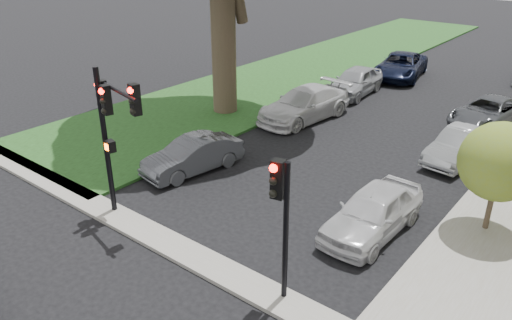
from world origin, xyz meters
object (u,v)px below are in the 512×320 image
Objects in this scene: car_parked_5 at (193,155)px; car_parked_7 at (355,81)px; small_tree_a at (500,162)px; car_parked_1 at (460,146)px; traffic_signal_main at (111,118)px; car_parked_2 at (489,112)px; car_parked_0 at (373,212)px; car_parked_8 at (401,66)px; car_parked_6 at (304,104)px; traffic_signal_secondary at (282,206)px.

car_parked_5 is 12.89m from car_parked_7.
small_tree_a is 5.59m from car_parked_1.
small_tree_a is at bearing 34.03° from traffic_signal_main.
car_parked_5 is at bearing -111.01° from car_parked_2.
car_parked_8 is (-6.87, 17.67, 0.03)m from car_parked_0.
car_parked_5 is at bearing -175.69° from car_parked_0.
small_tree_a reaches higher than car_parked_2.
car_parked_5 is (-0.56, 3.84, -2.73)m from traffic_signal_main.
small_tree_a is 18.19m from car_parked_8.
traffic_signal_main reaches higher than car_parked_6.
car_parked_0 is 14.54m from car_parked_7.
car_parked_8 is at bearing 80.37° from car_parked_7.
small_tree_a is 0.77× the size of car_parked_7.
small_tree_a is 11.64m from traffic_signal_main.
car_parked_2 is 8.79m from car_parked_6.
car_parked_6 is at bearing -136.94° from car_parked_2.
car_parked_7 reaches higher than car_parked_1.
car_parked_5 is at bearing -165.39° from small_tree_a.
car_parked_1 is at bearing 57.34° from traffic_signal_main.
car_parked_7 reaches higher than car_parked_8.
car_parked_6 is at bearing 99.05° from car_parked_5.
car_parked_0 is 7.43m from car_parked_5.
traffic_signal_secondary is at bearing -71.75° from car_parked_7.
car_parked_8 is (0.55, 18.01, 0.09)m from car_parked_5.
car_parked_5 is 18.02m from car_parked_8.
traffic_signal_main reaches higher than car_parked_0.
car_parked_7 is at bearing 91.70° from traffic_signal_main.
traffic_signal_secondary is 4.67m from car_parked_0.
small_tree_a is 0.66× the size of car_parked_6.
car_parked_6 is 10.39m from car_parked_8.
car_parked_6 is (-0.47, 11.47, -2.61)m from traffic_signal_main.
car_parked_8 is (-6.43, 21.89, -1.93)m from traffic_signal_secondary.
traffic_signal_secondary is (6.42, -0.04, -0.71)m from traffic_signal_main.
car_parked_8 is at bearing 106.36° from traffic_signal_secondary.
traffic_signal_secondary is 0.71× the size of car_parked_6.
traffic_signal_secondary is 22.89m from car_parked_8.
car_parked_5 is 0.88× the size of car_parked_7.
small_tree_a is 0.74× the size of car_parked_2.
car_parked_1 is 0.74× the size of car_parked_8.
car_parked_6 reaches higher than car_parked_0.
car_parked_1 is at bearing -39.68° from car_parked_7.
car_parked_6 is 5.26m from car_parked_7.
small_tree_a is at bearing -69.10° from car_parked_8.
car_parked_0 is at bearing 12.36° from car_parked_5.
car_parked_5 is 0.74× the size of car_parked_8.
traffic_signal_secondary reaches higher than small_tree_a.
car_parked_1 is at bearing 116.97° from small_tree_a.
car_parked_6 reaches higher than car_parked_1.
car_parked_1 is at bearing -66.99° from car_parked_8.
car_parked_8 reaches higher than car_parked_0.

